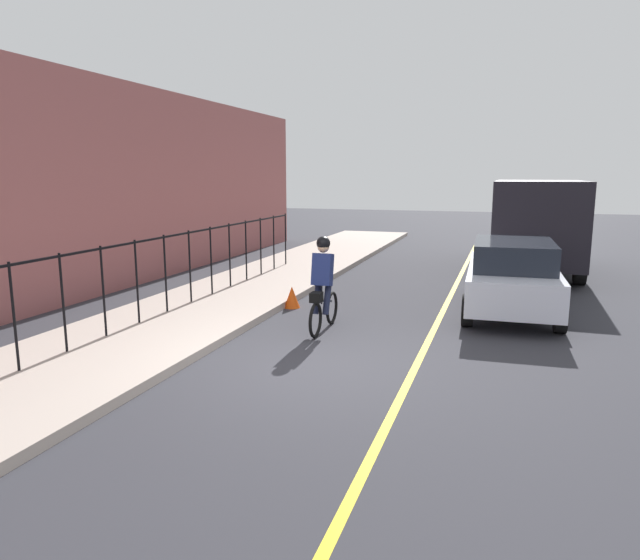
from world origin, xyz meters
TOP-DOWN VIEW (x-y plane):
  - ground_plane at (0.00, 0.00)m, footprint 80.00×80.00m
  - lane_line_centre at (0.00, -1.60)m, footprint 36.00×0.12m
  - sidewalk at (0.00, 3.40)m, footprint 40.00×3.20m
  - building_wall at (2.00, 7.00)m, footprint 28.00×0.80m
  - iron_fence at (1.00, 3.80)m, footprint 15.49×0.04m
  - cyclist_lead at (2.00, 0.41)m, footprint 1.71×0.36m
  - patrol_sedan at (4.71, -3.00)m, footprint 4.45×2.03m
  - box_truck_background at (10.52, -3.67)m, footprint 6.73×2.59m
  - traffic_cone_near at (3.69, 1.68)m, footprint 0.36×0.36m

SIDE VIEW (x-z plane):
  - ground_plane at x=0.00m, z-range 0.00..0.00m
  - lane_line_centre at x=0.00m, z-range 0.00..0.01m
  - sidewalk at x=0.00m, z-range 0.00..0.15m
  - traffic_cone_near at x=3.69m, z-range 0.00..0.49m
  - patrol_sedan at x=4.71m, z-range 0.03..1.61m
  - cyclist_lead at x=2.00m, z-range 0.00..1.82m
  - iron_fence at x=1.00m, z-range 0.42..2.02m
  - box_truck_background at x=10.52m, z-range 0.16..2.94m
  - building_wall at x=2.00m, z-range 0.00..5.32m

